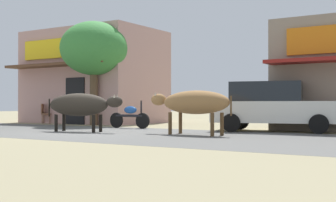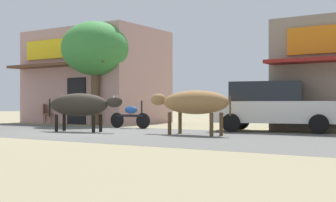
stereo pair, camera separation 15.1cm
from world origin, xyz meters
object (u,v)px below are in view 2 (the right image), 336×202
(parked_motorcycle, at_px, (130,116))
(cow_far_dark, at_px, (193,103))
(cow_near_brown, at_px, (80,105))
(parked_hatchback_car, at_px, (274,106))
(roadside_tree, at_px, (95,49))
(cafe_chair_near_tree, at_px, (47,113))

(parked_motorcycle, xyz_separation_m, cow_far_dark, (3.88, -2.02, 0.49))
(cow_near_brown, relative_size, cow_far_dark, 0.98)
(parked_hatchback_car, bearing_deg, cow_near_brown, -145.82)
(parked_hatchback_car, xyz_separation_m, cow_far_dark, (-1.39, -2.92, 0.11))
(parked_motorcycle, distance_m, cow_far_dark, 4.41)
(roadside_tree, bearing_deg, parked_motorcycle, -22.48)
(roadside_tree, distance_m, parked_hatchback_car, 8.47)
(roadside_tree, height_order, cafe_chair_near_tree, roadside_tree)
(roadside_tree, xyz_separation_m, parked_motorcycle, (2.83, -1.17, -2.82))
(roadside_tree, distance_m, cow_near_brown, 5.35)
(roadside_tree, xyz_separation_m, parked_hatchback_car, (8.11, -0.27, -2.44))
(parked_motorcycle, distance_m, cafe_chair_near_tree, 6.06)
(cow_near_brown, distance_m, cow_far_dark, 3.95)
(roadside_tree, distance_m, cafe_chair_near_tree, 4.15)
(roadside_tree, bearing_deg, cafe_chair_near_tree, 178.21)
(cow_near_brown, bearing_deg, cow_far_dark, 9.65)
(parked_hatchback_car, height_order, cow_near_brown, parked_hatchback_car)
(parked_hatchback_car, relative_size, cafe_chair_near_tree, 4.80)
(roadside_tree, xyz_separation_m, cow_far_dark, (6.72, -3.20, -2.34))
(parked_motorcycle, bearing_deg, parked_hatchback_car, 9.69)
(roadside_tree, height_order, parked_hatchback_car, roadside_tree)
(cow_near_brown, bearing_deg, parked_motorcycle, 89.81)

